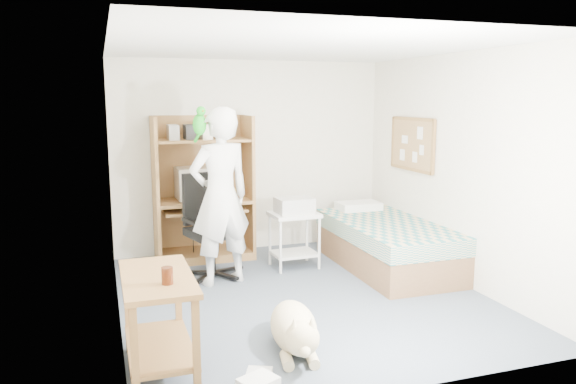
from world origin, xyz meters
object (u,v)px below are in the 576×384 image
Objects in this scene: dog at (295,328)px; office_chair at (210,240)px; side_desk at (158,309)px; bed at (386,244)px; printer_cart at (294,231)px; computer_hutch at (203,194)px; person at (220,197)px.

office_chair is at bearing 107.77° from dog.
side_desk is at bearing -167.61° from dog.
bed is 1.12m from printer_cart.
computer_hutch is at bearing 69.66° from office_chair.
person reaches higher than computer_hutch.
person is (0.01, -1.05, 0.14)m from computer_hutch.
bed is 2.02× the size of side_desk.
side_desk reaches higher than bed.
computer_hutch is 1.80× the size of side_desk.
computer_hutch reaches higher than office_chair.
dog is (-1.78, -1.78, -0.10)m from bed.
person is (0.07, -0.31, 0.55)m from office_chair.
side_desk is (-2.85, -1.82, 0.21)m from bed.
person reaches higher than printer_cart.
person reaches higher than dog.
office_chair reaches higher than side_desk.
person is at bearing -93.58° from office_chair.
printer_cart is at bearing 81.46° from dog.
computer_hutch reaches higher than dog.
person is 2.89× the size of printer_cart.
bed is 2.10m from office_chair.
side_desk is 0.52× the size of person.
printer_cart is (0.95, 0.30, -0.52)m from person.
side_desk is at bearing 49.78° from person.
dog is 1.72× the size of printer_cart.
person is 1.12m from printer_cart.
bed is 2.52m from dog.
computer_hutch is at bearing 150.71° from bed.
printer_cart is (1.02, -0.02, 0.03)m from office_chair.
bed is 3.03× the size of printer_cart.
person is (0.86, 1.89, 0.47)m from side_desk.
computer_hutch reaches higher than printer_cart.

